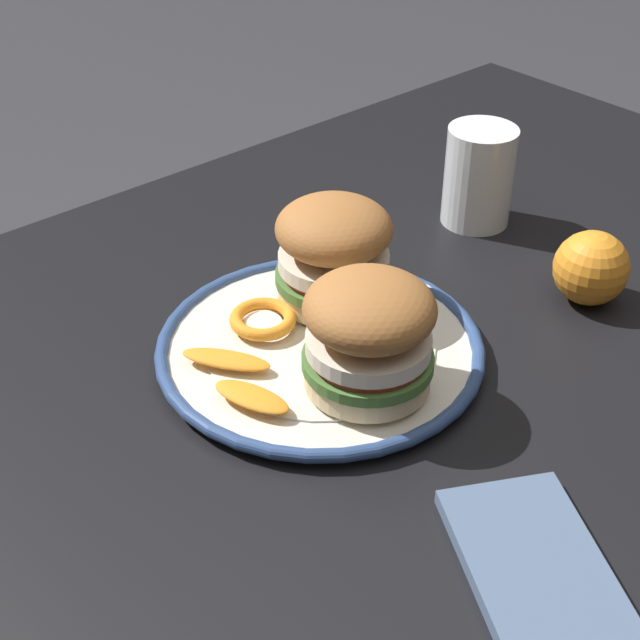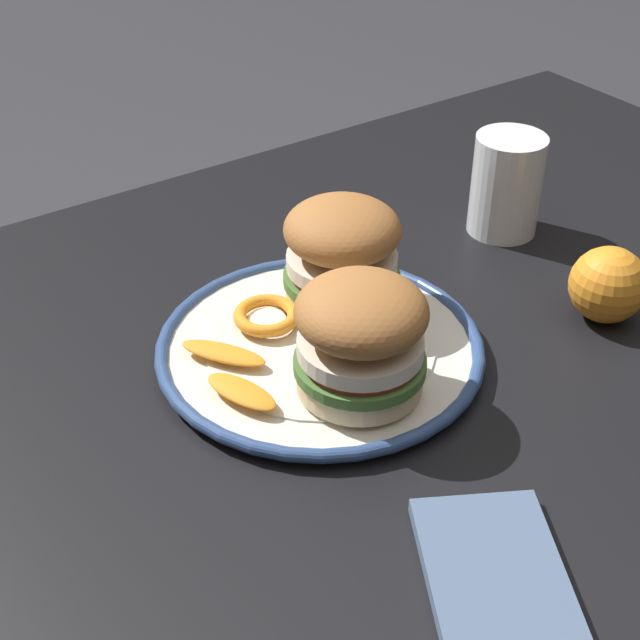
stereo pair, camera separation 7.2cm
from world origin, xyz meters
name	(u,v)px [view 1 (the left image)]	position (x,y,z in m)	size (l,w,h in m)	color
dining_table	(362,439)	(0.00, 0.00, 0.61)	(1.34, 0.85, 0.70)	black
dinner_plate	(320,348)	(-0.03, 0.03, 0.71)	(0.29, 0.29, 0.02)	silver
sandwich_half_left	(334,251)	(0.03, 0.08, 0.77)	(0.14, 0.14, 0.10)	beige
sandwich_half_right	(369,333)	(-0.03, -0.04, 0.77)	(0.15, 0.15, 0.10)	beige
orange_peel_curled	(263,319)	(-0.05, 0.08, 0.73)	(0.08, 0.08, 0.01)	orange
orange_peel_strip_long	(252,397)	(-0.12, 0.01, 0.72)	(0.05, 0.07, 0.01)	orange
orange_peel_strip_short	(226,359)	(-0.11, 0.06, 0.72)	(0.06, 0.08, 0.01)	orange
drinking_glass	(478,181)	(0.27, 0.11, 0.75)	(0.08, 0.08, 0.11)	white
whole_orange	(591,268)	(0.23, -0.07, 0.74)	(0.07, 0.07, 0.07)	orange
folded_napkin	(535,567)	(-0.07, -0.24, 0.71)	(0.15, 0.09, 0.01)	slate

